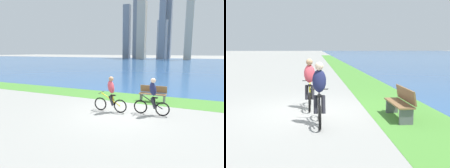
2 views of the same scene
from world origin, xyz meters
TOP-DOWN VIEW (x-y plane):
  - ground_plane at (0.00, 0.00)m, footprint 300.00×300.00m
  - grass_strip_bayside at (0.00, 3.01)m, footprint 120.00×2.30m
  - cyclist_lead at (-0.34, 0.02)m, footprint 1.65×0.52m
  - cyclist_trailing at (1.54, 0.32)m, footprint 1.61×0.52m
  - bench_near_path at (1.11, 2.66)m, footprint 1.50×0.47m

SIDE VIEW (x-z plane):
  - ground_plane at x=0.00m, z-range 0.00..0.00m
  - grass_strip_bayside at x=0.00m, z-range 0.00..0.01m
  - bench_near_path at x=1.11m, z-range 0.00..0.90m
  - cyclist_trailing at x=1.54m, z-range 0.00..1.67m
  - cyclist_lead at x=-0.34m, z-range 0.00..1.67m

